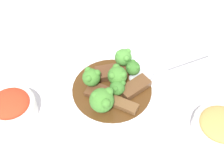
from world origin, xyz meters
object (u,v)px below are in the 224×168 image
(broccoli_floret_3, at_px, (117,87))
(serving_spoon, at_px, (149,74))
(beef_strip_2, at_px, (135,87))
(broccoli_floret_5, at_px, (117,75))
(beef_strip_0, at_px, (101,93))
(broccoli_floret_2, at_px, (133,68))
(main_plate, at_px, (112,90))
(side_bowl_kimchi, at_px, (12,107))
(beef_strip_1, at_px, (111,72))
(beef_strip_3, at_px, (122,104))
(broccoli_floret_1, at_px, (104,100))
(sauce_dish, at_px, (83,27))
(broccoli_floret_0, at_px, (91,77))
(broccoli_floret_4, at_px, (124,58))
(side_bowl_appetizer, at_px, (220,127))

(broccoli_floret_3, relative_size, serving_spoon, 0.22)
(beef_strip_2, relative_size, broccoli_floret_5, 1.46)
(beef_strip_0, distance_m, broccoli_floret_2, 0.09)
(main_plate, height_order, side_bowl_kimchi, side_bowl_kimchi)
(beef_strip_1, bearing_deg, beef_strip_0, 1.59)
(beef_strip_3, xyz_separation_m, broccoli_floret_2, (-0.09, -0.01, 0.02))
(broccoli_floret_1, height_order, broccoli_floret_2, broccoli_floret_1)
(main_plate, height_order, broccoli_floret_1, broccoli_floret_1)
(side_bowl_kimchi, relative_size, sauce_dish, 1.77)
(beef_strip_0, relative_size, beef_strip_2, 0.89)
(broccoli_floret_5, distance_m, serving_spoon, 0.09)
(broccoli_floret_2, height_order, sauce_dish, broccoli_floret_2)
(broccoli_floret_0, relative_size, broccoli_floret_4, 0.92)
(broccoli_floret_1, bearing_deg, beef_strip_3, 124.02)
(serving_spoon, xyz_separation_m, side_bowl_kimchi, (0.20, -0.25, 0.00))
(side_bowl_kimchi, bearing_deg, serving_spoon, 129.16)
(beef_strip_0, distance_m, side_bowl_kimchi, 0.20)
(broccoli_floret_0, bearing_deg, beef_strip_1, 148.29)
(beef_strip_3, distance_m, broccoli_floret_0, 0.09)
(main_plate, distance_m, broccoli_floret_5, 0.05)
(beef_strip_0, bearing_deg, broccoli_floret_3, 114.32)
(beef_strip_3, xyz_separation_m, broccoli_floret_4, (-0.11, -0.04, 0.03))
(beef_strip_1, relative_size, broccoli_floret_4, 1.59)
(broccoli_floret_0, distance_m, broccoli_floret_2, 0.10)
(main_plate, bearing_deg, side_bowl_appetizer, 87.01)
(broccoli_floret_3, xyz_separation_m, serving_spoon, (-0.08, 0.05, -0.02))
(main_plate, xyz_separation_m, serving_spoon, (-0.07, 0.07, 0.02))
(beef_strip_2, height_order, broccoli_floret_2, broccoli_floret_2)
(broccoli_floret_4, bearing_deg, broccoli_floret_2, 56.55)
(beef_strip_3, bearing_deg, broccoli_floret_4, -162.18)
(beef_strip_0, relative_size, side_bowl_appetizer, 0.61)
(beef_strip_0, bearing_deg, main_plate, 147.42)
(broccoli_floret_0, distance_m, side_bowl_appetizer, 0.30)
(broccoli_floret_3, xyz_separation_m, broccoli_floret_5, (-0.02, -0.01, 0.01))
(main_plate, bearing_deg, broccoli_floret_3, 58.80)
(serving_spoon, relative_size, side_bowl_appetizer, 1.52)
(broccoli_floret_2, relative_size, serving_spoon, 0.25)
(beef_strip_0, height_order, broccoli_floret_1, broccoli_floret_1)
(beef_strip_0, bearing_deg, broccoli_floret_4, 169.30)
(side_bowl_appetizer, bearing_deg, broccoli_floret_2, -106.85)
(main_plate, relative_size, beef_strip_2, 3.70)
(beef_strip_2, distance_m, broccoli_floret_3, 0.05)
(beef_strip_2, xyz_separation_m, broccoli_floret_0, (0.03, -0.10, 0.02))
(broccoli_floret_5, bearing_deg, side_bowl_appetizer, 83.82)
(broccoli_floret_0, relative_size, broccoli_floret_5, 0.86)
(beef_strip_0, height_order, broccoli_floret_3, broccoli_floret_3)
(sauce_dish, bearing_deg, broccoli_floret_3, 43.11)
(side_bowl_appetizer, bearing_deg, beef_strip_1, -101.03)
(main_plate, height_order, beef_strip_0, beef_strip_0)
(sauce_dish, bearing_deg, beef_strip_0, 35.24)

